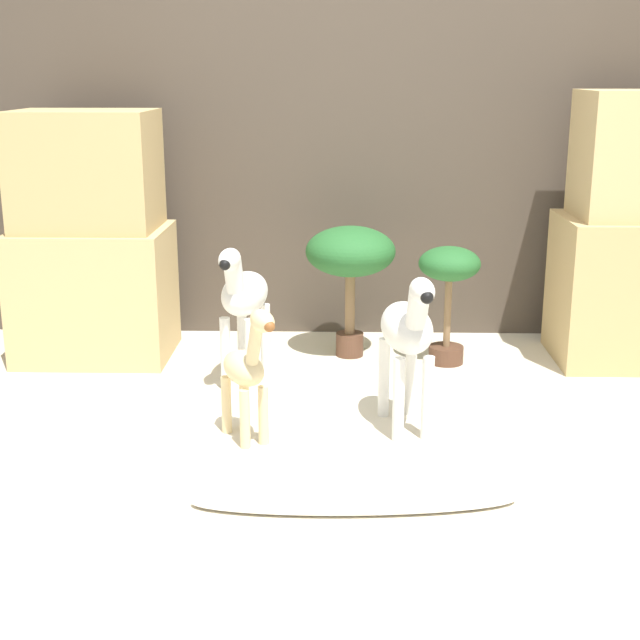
% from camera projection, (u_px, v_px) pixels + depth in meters
% --- Properties ---
extents(ground_plane, '(14.00, 14.00, 0.00)m').
position_uv_depth(ground_plane, '(367.00, 461.00, 3.23)').
color(ground_plane, beige).
extents(wall_back, '(6.40, 0.08, 2.20)m').
position_uv_depth(wall_back, '(362.00, 124.00, 4.56)').
color(wall_back, '#473D33').
rests_on(wall_back, ground_plane).
extents(rock_pillar_left, '(0.73, 0.55, 1.19)m').
position_uv_depth(rock_pillar_left, '(91.00, 244.00, 4.28)').
color(rock_pillar_left, tan).
rests_on(rock_pillar_left, ground_plane).
extents(rock_pillar_right, '(0.73, 0.55, 1.28)m').
position_uv_depth(rock_pillar_right, '(638.00, 241.00, 4.21)').
color(rock_pillar_right, tan).
rests_on(rock_pillar_right, ground_plane).
extents(zebra_right, '(0.25, 0.49, 0.65)m').
position_uv_depth(zebra_right, '(408.00, 333.00, 3.41)').
color(zebra_right, silver).
rests_on(zebra_right, ground_plane).
extents(zebra_left, '(0.25, 0.49, 0.65)m').
position_uv_depth(zebra_left, '(243.00, 298.00, 3.93)').
color(zebra_left, silver).
rests_on(zebra_left, ground_plane).
extents(giraffe_figurine, '(0.27, 0.36, 0.55)m').
position_uv_depth(giraffe_figurine, '(247.00, 370.00, 3.33)').
color(giraffe_figurine, beige).
rests_on(giraffe_figurine, ground_plane).
extents(potted_palm_front, '(0.29, 0.29, 0.57)m').
position_uv_depth(potted_palm_front, '(449.00, 278.00, 4.20)').
color(potted_palm_front, '#513323').
rests_on(potted_palm_front, ground_plane).
extents(potted_palm_back, '(0.43, 0.43, 0.65)m').
position_uv_depth(potted_palm_back, '(350.00, 256.00, 4.29)').
color(potted_palm_back, '#513323').
rests_on(potted_palm_back, ground_plane).
extents(surfboard, '(1.07, 0.26, 0.08)m').
position_uv_depth(surfboard, '(351.00, 500.00, 2.90)').
color(surfboard, silver).
rests_on(surfboard, ground_plane).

